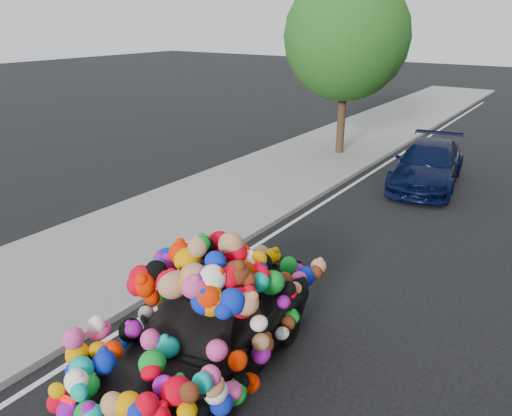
{
  "coord_description": "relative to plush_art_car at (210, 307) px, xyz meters",
  "views": [
    {
      "loc": [
        3.52,
        -6.57,
        4.65
      ],
      "look_at": [
        -1.56,
        0.89,
        1.18
      ],
      "focal_mm": 35.0,
      "sensor_mm": 36.0,
      "label": 1
    }
  ],
  "objects": [
    {
      "name": "tree_near_sidewalk",
      "position": [
        -3.57,
        11.66,
        3.01
      ],
      "size": [
        4.2,
        4.2,
        6.13
      ],
      "color": "#332114",
      "rests_on": "ground"
    },
    {
      "name": "sidewalk",
      "position": [
        -4.07,
        2.16,
        -0.96
      ],
      "size": [
        4.0,
        60.0,
        0.12
      ],
      "primitive_type": "cube",
      "color": "gray",
      "rests_on": "ground"
    },
    {
      "name": "ground",
      "position": [
        0.23,
        2.16,
        -1.02
      ],
      "size": [
        100.0,
        100.0,
        0.0
      ],
      "primitive_type": "plane",
      "color": "black",
      "rests_on": "ground"
    },
    {
      "name": "kerb",
      "position": [
        -2.12,
        2.16,
        -0.95
      ],
      "size": [
        0.15,
        60.0,
        0.13
      ],
      "primitive_type": "cube",
      "color": "gray",
      "rests_on": "ground"
    },
    {
      "name": "navy_sedan",
      "position": [
        0.0,
        10.03,
        -0.4
      ],
      "size": [
        2.32,
        4.48,
        1.24
      ],
      "primitive_type": "imported",
      "rotation": [
        0.0,
        0.0,
        0.14
      ],
      "color": "black",
      "rests_on": "ground"
    },
    {
      "name": "plush_art_car",
      "position": [
        0.0,
        0.0,
        0.0
      ],
      "size": [
        2.42,
        4.36,
        2.0
      ],
      "rotation": [
        0.0,
        0.0,
        0.12
      ],
      "color": "black",
      "rests_on": "ground"
    }
  ]
}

